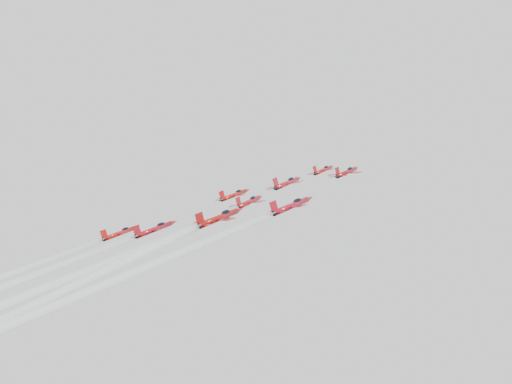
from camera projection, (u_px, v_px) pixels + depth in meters
The scene contains 6 objects.
jet_lead at pixel (324, 170), 171.02m from camera, with size 8.60×11.40×5.97m.
jet_row2_left at pixel (234, 195), 168.56m from camera, with size 9.47×12.54×6.57m.
jet_row2_center at pixel (287, 183), 161.68m from camera, with size 10.57×14.00×7.34m.
jet_row2_right at pixel (347, 172), 148.89m from camera, with size 8.76×11.61×6.08m.
jet_center at pixel (98, 265), 105.89m from camera, with size 9.14×90.33×42.56m.
jet_rear_farright at pixel (112, 290), 80.39m from camera, with size 9.06×89.54×42.19m.
Camera 1 is at (89.33, -111.84, 107.56)m, focal length 45.00 mm.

